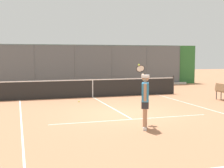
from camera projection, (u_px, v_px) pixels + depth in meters
ground_plane at (122, 114)px, 11.94m from camera, size 60.00×60.00×0.00m
court_line_markings at (134, 120)px, 10.72m from camera, size 7.58×10.87×0.01m
fence_backdrop at (73, 66)px, 21.98m from camera, size 19.31×1.37×2.97m
tennis_net at (93, 88)px, 16.52m from camera, size 9.75×0.09×1.07m
tennis_player at (145, 97)px, 9.42m from camera, size 0.54×1.38×1.97m
tennis_ball_mid_court at (79, 102)px, 14.79m from camera, size 0.07×0.07×0.07m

